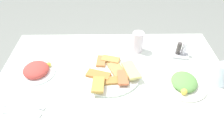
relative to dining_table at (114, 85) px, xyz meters
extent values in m
cube|color=white|center=(0.00, 0.00, 0.07)|extent=(1.21, 0.78, 0.02)
cylinder|color=#544556|center=(-0.54, -0.33, -0.29)|extent=(0.04, 0.04, 0.70)
cylinder|color=#544556|center=(0.54, -0.33, -0.29)|extent=(0.04, 0.04, 0.70)
cylinder|color=white|center=(0.02, 0.00, 0.09)|extent=(0.33, 0.33, 0.01)
cube|color=tan|center=(-0.02, -0.01, 0.10)|extent=(0.11, 0.15, 0.01)
cube|color=#C77A38|center=(0.08, 0.02, 0.10)|extent=(0.13, 0.09, 0.01)
cube|color=#BA7640|center=(0.07, -0.09, 0.10)|extent=(0.06, 0.09, 0.01)
cube|color=gold|center=(0.08, 0.11, 0.11)|extent=(0.06, 0.10, 0.01)
cube|color=#DECF79|center=(-0.09, 0.01, 0.12)|extent=(0.10, 0.14, 0.02)
cube|color=#D66940|center=(-0.04, 0.06, 0.11)|extent=(0.05, 0.10, 0.01)
cube|color=#C08C48|center=(0.02, -0.10, 0.10)|extent=(0.11, 0.08, 0.02)
cube|color=#B27A3A|center=(0.02, 0.07, 0.10)|extent=(0.10, 0.06, 0.01)
cylinder|color=white|center=(0.41, -0.01, 0.09)|extent=(0.19, 0.19, 0.01)
ellipsoid|color=#BF413A|center=(0.41, -0.01, 0.11)|extent=(0.17, 0.17, 0.05)
sphere|color=yellow|center=(0.35, -0.06, 0.10)|extent=(0.03, 0.03, 0.03)
cylinder|color=white|center=(-0.35, 0.08, 0.09)|extent=(0.23, 0.23, 0.01)
ellipsoid|color=#649D4D|center=(-0.35, 0.08, 0.10)|extent=(0.15, 0.17, 0.05)
sphere|color=yellow|center=(-0.33, 0.15, 0.11)|extent=(0.03, 0.03, 0.03)
cylinder|color=silver|center=(-0.15, -0.21, 0.14)|extent=(0.09, 0.09, 0.12)
cylinder|color=silver|center=(-0.53, 0.07, 0.14)|extent=(0.07, 0.07, 0.12)
cube|color=white|center=(0.41, 0.23, 0.08)|extent=(0.17, 0.17, 0.00)
cube|color=silver|center=(0.41, 0.21, 0.09)|extent=(0.19, 0.04, 0.00)
cube|color=silver|center=(0.41, 0.25, 0.09)|extent=(0.18, 0.04, 0.00)
cube|color=#B2B2B7|center=(-0.39, -0.16, 0.09)|extent=(0.10, 0.10, 0.01)
cylinder|color=white|center=(-0.41, -0.16, 0.13)|extent=(0.03, 0.03, 0.07)
cylinder|color=#453E3C|center=(-0.38, -0.16, 0.13)|extent=(0.03, 0.03, 0.07)
camera|label=1|loc=(0.02, 0.78, 0.82)|focal=32.72mm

